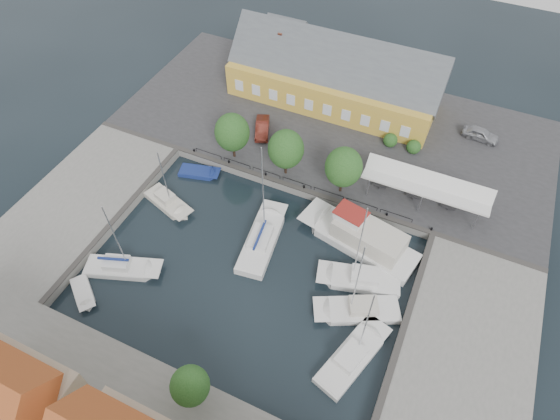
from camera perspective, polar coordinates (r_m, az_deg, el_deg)
name	(u,v)px	position (r m, az deg, el deg)	size (l,w,h in m)	color
ground	(257,258)	(50.07, -2.88, -5.90)	(140.00, 140.00, 0.00)	black
north_quay	(333,127)	(64.18, 6.43, 10.05)	(56.00, 26.00, 1.00)	#2D2D30
west_quay	(79,203)	(58.90, -23.34, 0.78)	(12.00, 24.00, 1.00)	slate
east_quay	(464,356)	(47.35, 21.51, -16.23)	(12.00, 24.00, 1.00)	slate
quay_edge_fittings	(275,220)	(51.71, -0.56, -1.28)	(56.00, 24.72, 0.40)	#383533
warehouse	(331,76)	(66.56, 6.23, 15.94)	(28.56, 14.00, 9.55)	gold
tent_canopy	(427,184)	(54.22, 17.48, 3.02)	(14.00, 4.00, 2.83)	silver
quay_trees	(286,149)	(54.01, 0.73, 7.43)	(18.20, 4.20, 6.30)	black
car_silver	(481,134)	(65.95, 23.27, 8.50)	(1.85, 4.59, 1.56)	#A4A6AB
car_red	(262,128)	(61.68, -2.18, 9.99)	(1.66, 4.76, 1.57)	#5A1C14
center_sailboat	(262,241)	(50.94, -2.22, -3.74)	(4.30, 10.34, 13.65)	silver
trawler	(362,239)	(50.98, 10.00, -3.50)	(14.05, 6.85, 5.00)	silver
east_boat_a	(360,280)	(48.95, 9.78, -8.39)	(8.86, 4.88, 12.03)	silver
east_boat_b	(359,311)	(47.16, 9.57, -12.00)	(8.70, 6.14, 11.50)	silver
east_boat_c	(352,358)	(44.99, 8.74, -17.39)	(5.18, 9.00, 11.08)	silver
west_boat_b	(168,203)	(55.95, -13.49, 0.84)	(6.90, 4.16, 9.28)	beige
west_boat_d	(122,268)	(51.66, -18.70, -6.76)	(8.30, 4.96, 10.84)	silver
launch_sw	(84,294)	(51.56, -22.82, -9.37)	(4.42, 3.86, 0.98)	silver
launch_nw	(199,173)	(58.84, -9.85, 4.48)	(5.33, 3.16, 0.88)	navy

